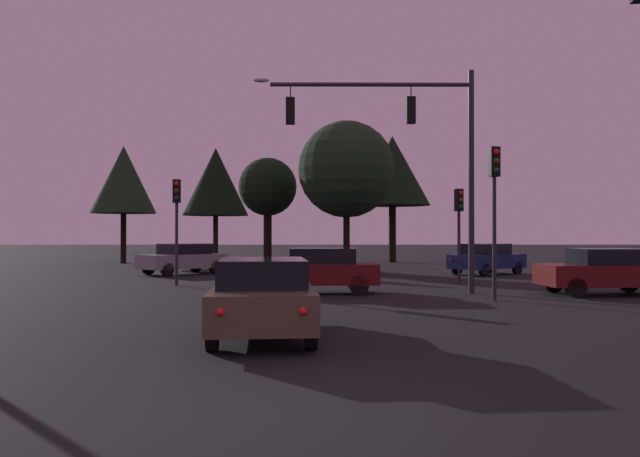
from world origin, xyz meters
name	(u,v)px	position (x,y,z in m)	size (l,w,h in m)	color
ground_plane	(314,274)	(0.00, 24.50, 0.00)	(168.00, 168.00, 0.00)	black
traffic_signal_mast_arm	(407,138)	(3.19, 14.16, 5.23)	(7.44, 0.40, 7.51)	#232326
traffic_light_corner_left	(492,192)	(5.46, 12.05, 3.27)	(0.34, 0.37, 4.63)	#232326
traffic_light_corner_right	(457,216)	(5.80, 18.30, 2.72)	(0.36, 0.39, 3.82)	#232326
traffic_light_median	(174,210)	(-5.35, 17.29, 2.92)	(0.33, 0.37, 4.11)	#232326
car_nearside_lane	(260,296)	(-0.92, 5.42, 0.80)	(2.25, 4.53, 1.52)	#473828
car_crossing_left	(317,270)	(0.16, 14.31, 0.79)	(4.13, 1.79, 1.52)	#4C0F0F
car_crossing_right	(602,271)	(9.52, 13.66, 0.79)	(4.17, 2.08, 1.52)	#4C0F0F
car_far_lane	(180,258)	(-6.59, 24.00, 0.80)	(4.24, 4.28, 1.52)	gray
car_parked_lot	(484,258)	(8.40, 23.83, 0.79)	(4.28, 3.94, 1.52)	#0F1947
tree_behind_sign	(213,182)	(-6.60, 33.61, 5.39)	(4.26, 4.26, 7.60)	black
tree_left_far	(390,171)	(5.33, 37.21, 6.46)	(5.33, 5.33, 8.97)	black
tree_center_horizon	(344,170)	(1.57, 25.51, 5.35)	(5.03, 5.03, 7.87)	black
tree_right_cluster	(121,180)	(-13.21, 35.50, 5.69)	(4.37, 4.37, 8.01)	black
tree_lot_edge	(265,188)	(-2.78, 28.51, 4.62)	(3.30, 3.30, 6.33)	black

